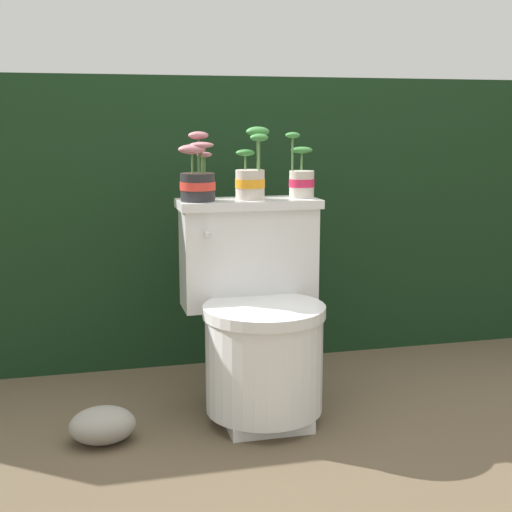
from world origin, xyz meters
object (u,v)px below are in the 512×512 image
object	(u,v)px
potted_plant_left	(197,179)
toilet	(258,321)
potted_plant_middle	(301,178)
garden_stone	(103,425)
potted_plant_midleft	(251,175)

from	to	relation	value
potted_plant_left	toilet	bearing A→B (deg)	-35.96
potted_plant_middle	potted_plant_left	bearing A→B (deg)	-175.68
potted_plant_middle	garden_stone	world-z (taller)	potted_plant_middle
potted_plant_midleft	garden_stone	world-z (taller)	potted_plant_midleft
garden_stone	potted_plant_midleft	bearing A→B (deg)	25.50
potted_plant_left	garden_stone	xyz separation A→B (m)	(-0.35, -0.25, -0.75)
toilet	garden_stone	xyz separation A→B (m)	(-0.53, -0.11, -0.27)
toilet	potted_plant_middle	world-z (taller)	potted_plant_middle
potted_plant_midleft	potted_plant_middle	size ratio (longest dim) A/B	1.08
potted_plant_left	garden_stone	size ratio (longest dim) A/B	1.13
potted_plant_left	potted_plant_middle	size ratio (longest dim) A/B	1.02
garden_stone	potted_plant_left	bearing A→B (deg)	34.85
garden_stone	potted_plant_middle	bearing A→B (deg)	20.58
potted_plant_left	potted_plant_midleft	world-z (taller)	potted_plant_midleft
potted_plant_midleft	garden_stone	bearing A→B (deg)	-154.50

